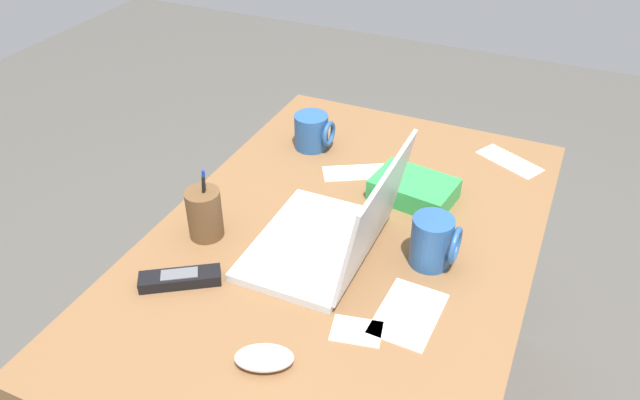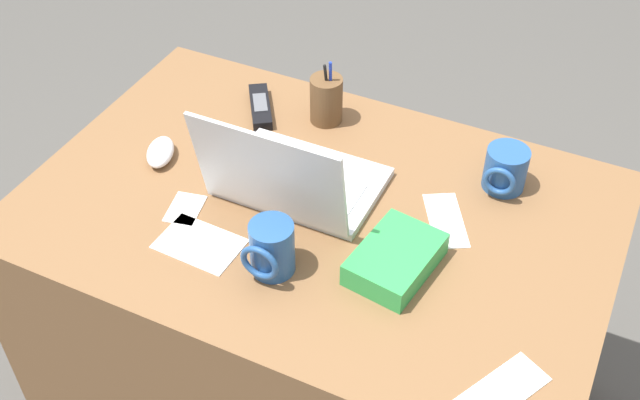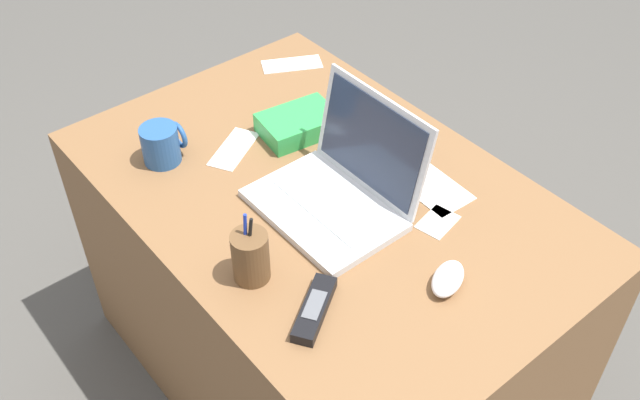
# 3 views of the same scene
# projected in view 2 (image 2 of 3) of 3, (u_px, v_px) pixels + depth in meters

# --- Properties ---
(desk) EXTENTS (1.19, 0.79, 0.72)m
(desk) POSITION_uv_depth(u_px,v_px,m) (318.00, 317.00, 1.86)
(desk) COLOR brown
(desk) RESTS_ON ground
(laptop) EXTENTS (0.33, 0.27, 0.24)m
(laptop) POSITION_uv_depth(u_px,v_px,m) (292.00, 179.00, 1.60)
(laptop) COLOR silver
(laptop) RESTS_ON desk
(computer_mouse) EXTENTS (0.09, 0.12, 0.04)m
(computer_mouse) POSITION_uv_depth(u_px,v_px,m) (160.00, 152.00, 1.72)
(computer_mouse) COLOR white
(computer_mouse) RESTS_ON desk
(coffee_mug_white) EXTENTS (0.08, 0.10, 0.11)m
(coffee_mug_white) POSITION_uv_depth(u_px,v_px,m) (269.00, 248.00, 1.45)
(coffee_mug_white) COLOR #26518C
(coffee_mug_white) RESTS_ON desk
(coffee_mug_tall) EXTENTS (0.09, 0.10, 0.09)m
(coffee_mug_tall) POSITION_uv_depth(u_px,v_px,m) (505.00, 170.00, 1.63)
(coffee_mug_tall) COLOR #26518C
(coffee_mug_tall) RESTS_ON desk
(cordless_phone) EXTENTS (0.12, 0.16, 0.03)m
(cordless_phone) POSITION_uv_depth(u_px,v_px,m) (260.00, 107.00, 1.85)
(cordless_phone) COLOR black
(cordless_phone) RESTS_ON desk
(pen_holder) EXTENTS (0.07, 0.07, 0.16)m
(pen_holder) POSITION_uv_depth(u_px,v_px,m) (326.00, 99.00, 1.80)
(pen_holder) COLOR brown
(pen_holder) RESTS_ON desk
(snack_bag) EXTENTS (0.15, 0.20, 0.05)m
(snack_bag) POSITION_uv_depth(u_px,v_px,m) (395.00, 259.00, 1.47)
(snack_bag) COLOR green
(snack_bag) RESTS_ON desk
(paper_note_near_laptop) EXTENTS (0.17, 0.12, 0.00)m
(paper_note_near_laptop) POSITION_uv_depth(u_px,v_px,m) (200.00, 244.00, 1.53)
(paper_note_near_laptop) COLOR white
(paper_note_near_laptop) RESTS_ON desk
(paper_note_left) EXTENTS (0.14, 0.17, 0.00)m
(paper_note_left) POSITION_uv_depth(u_px,v_px,m) (446.00, 220.00, 1.58)
(paper_note_left) COLOR white
(paper_note_left) RESTS_ON desk
(paper_note_right) EXTENTS (0.08, 0.10, 0.00)m
(paper_note_right) POSITION_uv_depth(u_px,v_px,m) (185.00, 209.00, 1.61)
(paper_note_right) COLOR white
(paper_note_right) RESTS_ON desk
(paper_note_front) EXTENTS (0.14, 0.18, 0.00)m
(paper_note_front) POSITION_uv_depth(u_px,v_px,m) (502.00, 391.00, 1.29)
(paper_note_front) COLOR white
(paper_note_front) RESTS_ON desk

